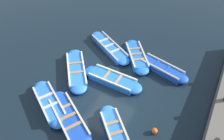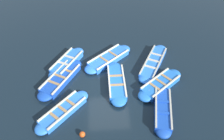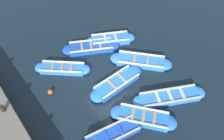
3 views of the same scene
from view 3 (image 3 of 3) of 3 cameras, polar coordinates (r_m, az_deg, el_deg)
ground_plane at (r=12.05m, az=-0.14°, el=-2.51°), size 120.00×120.00×0.00m
boat_bow_out at (r=11.70m, az=1.24°, el=-3.43°), size 3.33×0.89×0.41m
boat_broadside at (r=10.74m, az=8.15°, el=-12.20°), size 2.62×3.00×0.42m
boat_end_of_row at (r=12.79m, az=7.55°, el=2.31°), size 3.00×3.26×0.39m
boat_near_quay at (r=11.61m, az=14.78°, el=-6.84°), size 3.75×2.49×0.37m
boat_drifting at (r=12.66m, az=-12.82°, el=0.40°), size 2.81×2.66×0.36m
boat_mid_row at (r=10.30m, az=0.26°, el=-16.45°), size 3.27×1.36×0.41m
boat_alongside at (r=13.52m, az=-5.47°, el=5.95°), size 3.49×2.48×0.40m
boat_outer_right at (r=13.91m, az=-0.43°, el=7.95°), size 3.12×2.21×0.44m
bollard_mid_north at (r=11.04m, az=-26.70°, el=-8.94°), size 0.20×0.20×0.35m
buoy_orange_near at (r=13.68m, az=-10.43°, el=5.77°), size 0.30×0.30×0.30m
buoy_yellow_far at (r=10.77m, az=3.36°, el=-11.16°), size 0.35×0.35×0.35m
buoy_white_drifting at (r=11.87m, az=-15.82°, el=-5.55°), size 0.26×0.26×0.26m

